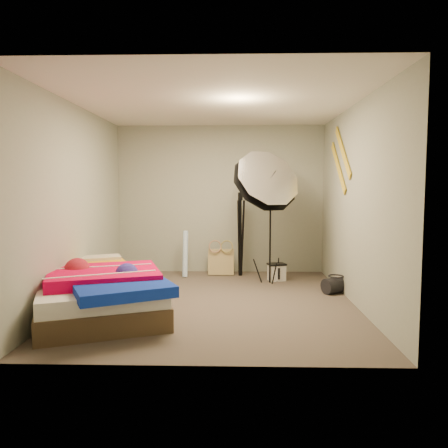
{
  "coord_description": "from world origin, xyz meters",
  "views": [
    {
      "loc": [
        0.27,
        -5.48,
        1.48
      ],
      "look_at": [
        0.1,
        0.6,
        0.95
      ],
      "focal_mm": 35.0,
      "sensor_mm": 36.0,
      "label": 1
    }
  ],
  "objects_px": {
    "bed": "(100,291)",
    "photo_umbrella": "(264,183)",
    "wrapping_roll": "(185,254)",
    "tote_bag": "(221,262)",
    "camera_case": "(277,273)",
    "camera_tripod": "(240,228)",
    "duffel_bag": "(336,285)"
  },
  "relations": [
    {
      "from": "camera_case",
      "to": "photo_umbrella",
      "type": "distance_m",
      "value": 1.45
    },
    {
      "from": "wrapping_roll",
      "to": "bed",
      "type": "relative_size",
      "value": 0.34
    },
    {
      "from": "bed",
      "to": "photo_umbrella",
      "type": "bearing_deg",
      "value": 37.93
    },
    {
      "from": "duffel_bag",
      "to": "tote_bag",
      "type": "bearing_deg",
      "value": 113.83
    },
    {
      "from": "tote_bag",
      "to": "camera_case",
      "type": "distance_m",
      "value": 0.99
    },
    {
      "from": "bed",
      "to": "camera_tripod",
      "type": "bearing_deg",
      "value": 53.73
    },
    {
      "from": "photo_umbrella",
      "to": "wrapping_roll",
      "type": "bearing_deg",
      "value": 154.41
    },
    {
      "from": "wrapping_roll",
      "to": "camera_tripod",
      "type": "height_order",
      "value": "camera_tripod"
    },
    {
      "from": "tote_bag",
      "to": "wrapping_roll",
      "type": "distance_m",
      "value": 0.63
    },
    {
      "from": "duffel_bag",
      "to": "photo_umbrella",
      "type": "relative_size",
      "value": 0.17
    },
    {
      "from": "camera_case",
      "to": "camera_tripod",
      "type": "relative_size",
      "value": 0.18
    },
    {
      "from": "wrapping_roll",
      "to": "photo_umbrella",
      "type": "distance_m",
      "value": 1.79
    },
    {
      "from": "duffel_bag",
      "to": "bed",
      "type": "height_order",
      "value": "bed"
    },
    {
      "from": "duffel_bag",
      "to": "bed",
      "type": "xyz_separation_m",
      "value": [
        -2.95,
        -1.08,
        0.17
      ]
    },
    {
      "from": "wrapping_roll",
      "to": "photo_umbrella",
      "type": "height_order",
      "value": "photo_umbrella"
    },
    {
      "from": "camera_case",
      "to": "duffel_bag",
      "type": "bearing_deg",
      "value": -64.0
    },
    {
      "from": "camera_case",
      "to": "photo_umbrella",
      "type": "relative_size",
      "value": 0.12
    },
    {
      "from": "duffel_bag",
      "to": "camera_tripod",
      "type": "bearing_deg",
      "value": 109.23
    },
    {
      "from": "tote_bag",
      "to": "photo_umbrella",
      "type": "distance_m",
      "value": 1.65
    },
    {
      "from": "tote_bag",
      "to": "photo_umbrella",
      "type": "height_order",
      "value": "photo_umbrella"
    },
    {
      "from": "bed",
      "to": "photo_umbrella",
      "type": "relative_size",
      "value": 1.06
    },
    {
      "from": "tote_bag",
      "to": "bed",
      "type": "height_order",
      "value": "bed"
    },
    {
      "from": "tote_bag",
      "to": "duffel_bag",
      "type": "height_order",
      "value": "tote_bag"
    },
    {
      "from": "tote_bag",
      "to": "duffel_bag",
      "type": "distance_m",
      "value": 2.04
    },
    {
      "from": "tote_bag",
      "to": "bed",
      "type": "distance_m",
      "value": 2.66
    },
    {
      "from": "wrapping_roll",
      "to": "photo_umbrella",
      "type": "xyz_separation_m",
      "value": [
        1.24,
        -0.6,
        1.14
      ]
    },
    {
      "from": "tote_bag",
      "to": "camera_tripod",
      "type": "relative_size",
      "value": 0.31
    },
    {
      "from": "bed",
      "to": "photo_umbrella",
      "type": "distance_m",
      "value": 2.8
    },
    {
      "from": "camera_case",
      "to": "duffel_bag",
      "type": "height_order",
      "value": "camera_case"
    },
    {
      "from": "wrapping_roll",
      "to": "bed",
      "type": "bearing_deg",
      "value": -109.07
    },
    {
      "from": "camera_case",
      "to": "photo_umbrella",
      "type": "xyz_separation_m",
      "value": [
        -0.23,
        -0.32,
        1.39
      ]
    },
    {
      "from": "bed",
      "to": "photo_umbrella",
      "type": "height_order",
      "value": "photo_umbrella"
    }
  ]
}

